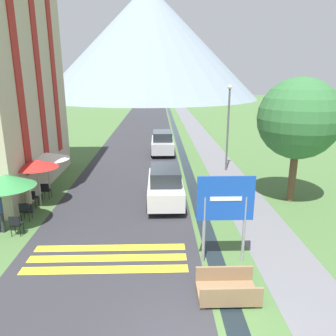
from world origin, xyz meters
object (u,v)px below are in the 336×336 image
road_sign (225,206)px  footbridge (227,290)px  streetlamp (228,121)px  cafe_umbrella_middle_red (36,164)px  cafe_umbrella_front_green (6,181)px  cafe_chair_far_left (46,189)px  cafe_chair_nearest (16,224)px  person_seated_near (28,198)px  tree_by_path (299,119)px  parked_car_far (163,142)px  parked_car_near (165,185)px  cafe_umbrella_rear_white (47,156)px  cafe_chair_middle (32,197)px  cafe_chair_near_left (25,210)px

road_sign → footbridge: road_sign is taller
streetlamp → cafe_umbrella_middle_red: bearing=-150.3°
cafe_umbrella_middle_red → streetlamp: size_ratio=0.41×
cafe_umbrella_front_green → cafe_umbrella_middle_red: cafe_umbrella_front_green is taller
cafe_chair_far_left → cafe_chair_nearest: size_ratio=1.00×
cafe_umbrella_middle_red → person_seated_near: bearing=-104.5°
person_seated_near → tree_by_path: bearing=5.2°
cafe_chair_nearest → road_sign: bearing=-19.6°
parked_car_far → streetlamp: (4.15, -4.90, 2.34)m
parked_car_near → streetlamp: size_ratio=0.78×
parked_car_near → cafe_umbrella_middle_red: size_ratio=1.88×
cafe_umbrella_middle_red → cafe_umbrella_rear_white: bearing=97.1°
road_sign → cafe_umbrella_front_green: road_sign is taller
cafe_chair_far_left → cafe_umbrella_middle_red: 1.79m
person_seated_near → cafe_chair_nearest: bearing=-81.1°
road_sign → cafe_chair_middle: road_sign is taller
road_sign → cafe_umbrella_front_green: size_ratio=1.31×
cafe_chair_far_left → cafe_umbrella_middle_red: bearing=-78.9°
cafe_chair_far_left → tree_by_path: (12.33, -0.56, 3.59)m
cafe_umbrella_middle_red → streetlamp: streetlamp is taller
road_sign → cafe_chair_near_left: road_sign is taller
cafe_chair_near_left → tree_by_path: 13.03m
cafe_chair_nearest → cafe_chair_far_left: bearing=87.5°
cafe_umbrella_front_green → person_seated_near: 2.01m
person_seated_near → cafe_chair_near_left: bearing=-78.0°
parked_car_near → tree_by_path: tree_by_path is taller
streetlamp → person_seated_near: bearing=-147.3°
road_sign → cafe_chair_near_left: bearing=156.5°
footbridge → cafe_chair_far_left: (-7.64, 7.89, 0.29)m
road_sign → parked_car_far: road_sign is taller
footbridge → streetlamp: (2.55, 12.87, 3.02)m
cafe_umbrella_rear_white → tree_by_path: tree_by_path is taller
cafe_umbrella_front_green → footbridge: bearing=-30.3°
parked_car_near → person_seated_near: parked_car_near is taller
cafe_chair_near_left → cafe_chair_nearest: size_ratio=1.00×
parked_car_near → footbridge: bearing=-77.6°
cafe_chair_far_left → cafe_chair_middle: same height
streetlamp → tree_by_path: 6.00m
parked_car_near → streetlamp: streetlamp is taller
cafe_chair_near_left → cafe_umbrella_middle_red: (0.02, 1.77, 1.58)m
cafe_umbrella_middle_red → cafe_chair_nearest: bearing=-87.6°
parked_car_near → person_seated_near: size_ratio=3.41×
tree_by_path → cafe_umbrella_rear_white: bearing=171.1°
cafe_chair_middle → tree_by_path: (12.63, 0.51, 3.59)m
footbridge → cafe_umbrella_rear_white: bearing=130.4°
cafe_umbrella_rear_white → streetlamp: size_ratio=0.44×
cafe_umbrella_front_green → road_sign: bearing=-19.1°
cafe_chair_nearest → tree_by_path: bearing=11.1°
parked_car_near → cafe_umbrella_front_green: bearing=-158.2°
road_sign → cafe_chair_far_left: (-7.87, 6.05, -1.49)m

